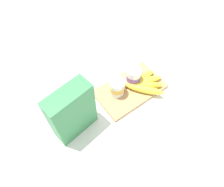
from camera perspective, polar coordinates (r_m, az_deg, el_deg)
ground_plane at (r=1.06m, az=4.88°, el=0.90°), size 2.40×2.40×0.00m
cutting_board at (r=1.05m, az=4.92°, el=1.19°), size 0.34×0.20×0.02m
cereal_box at (r=0.85m, az=-10.84°, el=-5.09°), size 0.20×0.10×0.26m
yogurt_cup_front at (r=0.99m, az=1.39°, el=1.64°), size 0.07×0.07×0.09m
yogurt_cup_back at (r=1.03m, az=5.88°, el=4.61°), size 0.07×0.07×0.09m
banana_bunch at (r=1.05m, az=8.58°, el=2.63°), size 0.20×0.17×0.04m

